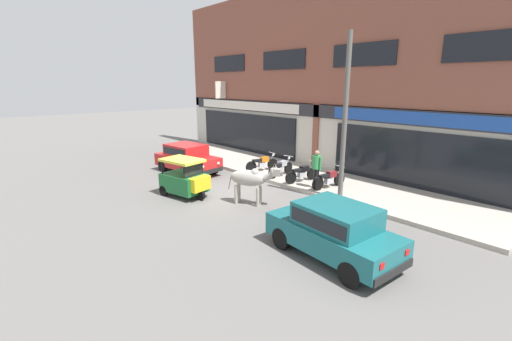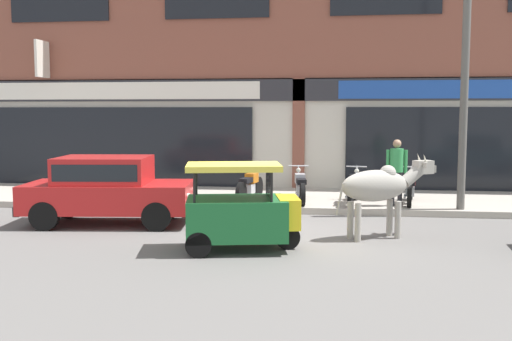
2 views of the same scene
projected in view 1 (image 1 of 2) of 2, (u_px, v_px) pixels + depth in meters
ground_plane at (226, 191)px, 14.47m from camera, size 90.00×90.00×0.00m
sidewalk at (291, 173)px, 17.08m from camera, size 19.00×3.75×0.16m
shop_building at (321, 82)px, 17.37m from camera, size 23.00×1.40×9.43m
cow at (251, 179)px, 12.65m from camera, size 1.95×1.25×1.61m
car_0 at (187, 157)px, 17.25m from camera, size 3.74×1.98×1.46m
car_1 at (334, 229)px, 8.76m from camera, size 3.70×1.86×1.46m
auto_rickshaw at (185, 180)px, 13.66m from camera, size 2.11×1.48×1.52m
motorcycle_0 at (262, 163)px, 17.08m from camera, size 0.64×1.79×0.88m
motorcycle_1 at (281, 168)px, 16.18m from camera, size 0.53×1.81×0.88m
motorcycle_2 at (302, 173)px, 15.22m from camera, size 0.57×1.81×0.88m
motorcycle_3 at (329, 179)px, 14.30m from camera, size 0.57×1.81×0.88m
pedestrian at (317, 165)px, 14.17m from camera, size 0.50×0.32×1.60m
utility_pole at (345, 119)px, 12.42m from camera, size 0.18×0.18×6.05m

